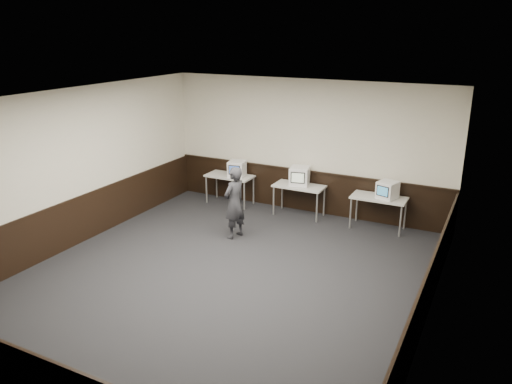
# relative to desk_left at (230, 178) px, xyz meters

# --- Properties ---
(floor) EXTENTS (8.00, 8.00, 0.00)m
(floor) POSITION_rel_desk_left_xyz_m (1.90, -3.60, -0.68)
(floor) COLOR black
(floor) RESTS_ON ground
(ceiling) EXTENTS (8.00, 8.00, 0.00)m
(ceiling) POSITION_rel_desk_left_xyz_m (1.90, -3.60, 2.52)
(ceiling) COLOR white
(ceiling) RESTS_ON back_wall
(back_wall) EXTENTS (7.00, 0.00, 7.00)m
(back_wall) POSITION_rel_desk_left_xyz_m (1.90, 0.40, 0.92)
(back_wall) COLOR beige
(back_wall) RESTS_ON ground
(front_wall) EXTENTS (7.00, 0.00, 7.00)m
(front_wall) POSITION_rel_desk_left_xyz_m (1.90, -7.60, 0.92)
(front_wall) COLOR beige
(front_wall) RESTS_ON ground
(left_wall) EXTENTS (0.00, 8.00, 8.00)m
(left_wall) POSITION_rel_desk_left_xyz_m (-1.60, -3.60, 0.92)
(left_wall) COLOR beige
(left_wall) RESTS_ON ground
(right_wall) EXTENTS (0.00, 8.00, 8.00)m
(right_wall) POSITION_rel_desk_left_xyz_m (5.40, -3.60, 0.92)
(right_wall) COLOR beige
(right_wall) RESTS_ON ground
(wainscot_back) EXTENTS (6.98, 0.04, 1.00)m
(wainscot_back) POSITION_rel_desk_left_xyz_m (1.90, 0.38, -0.18)
(wainscot_back) COLOR black
(wainscot_back) RESTS_ON back_wall
(wainscot_left) EXTENTS (0.04, 7.98, 1.00)m
(wainscot_left) POSITION_rel_desk_left_xyz_m (-1.58, -3.60, -0.18)
(wainscot_left) COLOR black
(wainscot_left) RESTS_ON left_wall
(wainscot_right) EXTENTS (0.04, 7.98, 1.00)m
(wainscot_right) POSITION_rel_desk_left_xyz_m (5.38, -3.60, -0.18)
(wainscot_right) COLOR black
(wainscot_right) RESTS_ON right_wall
(wainscot_rail) EXTENTS (6.98, 0.06, 0.04)m
(wainscot_rail) POSITION_rel_desk_left_xyz_m (1.90, 0.36, 0.34)
(wainscot_rail) COLOR black
(wainscot_rail) RESTS_ON wainscot_back
(desk_left) EXTENTS (1.20, 0.60, 0.75)m
(desk_left) POSITION_rel_desk_left_xyz_m (0.00, 0.00, 0.00)
(desk_left) COLOR beige
(desk_left) RESTS_ON ground
(desk_center) EXTENTS (1.20, 0.60, 0.75)m
(desk_center) POSITION_rel_desk_left_xyz_m (1.90, 0.00, 0.00)
(desk_center) COLOR beige
(desk_center) RESTS_ON ground
(desk_right) EXTENTS (1.20, 0.60, 0.75)m
(desk_right) POSITION_rel_desk_left_xyz_m (3.80, 0.00, 0.00)
(desk_right) COLOR beige
(desk_right) RESTS_ON ground
(emac_left) EXTENTS (0.47, 0.49, 0.40)m
(emac_left) POSITION_rel_desk_left_xyz_m (0.21, -0.00, 0.27)
(emac_left) COLOR white
(emac_left) RESTS_ON desk_left
(emac_center) EXTENTS (0.53, 0.55, 0.44)m
(emac_center) POSITION_rel_desk_left_xyz_m (1.89, 0.04, 0.29)
(emac_center) COLOR white
(emac_center) RESTS_ON desk_center
(emac_right) EXTENTS (0.49, 0.50, 0.38)m
(emac_right) POSITION_rel_desk_left_xyz_m (3.97, -0.02, 0.26)
(emac_right) COLOR white
(emac_right) RESTS_ON desk_right
(person) EXTENTS (0.49, 0.64, 1.56)m
(person) POSITION_rel_desk_left_xyz_m (1.18, -1.85, 0.10)
(person) COLOR #28282D
(person) RESTS_ON ground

